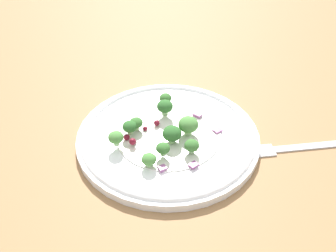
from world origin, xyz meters
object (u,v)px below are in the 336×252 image
(fork, at_px, (303,146))
(plate, at_px, (168,136))
(broccoli_floret_1, at_px, (172,134))
(broccoli_floret_0, at_px, (192,146))
(broccoli_floret_2, at_px, (166,98))

(fork, bearing_deg, plate, 176.32)
(broccoli_floret_1, relative_size, fork, 0.15)
(broccoli_floret_1, bearing_deg, broccoli_floret_0, -39.38)
(broccoli_floret_0, relative_size, broccoli_floret_2, 1.07)
(broccoli_floret_1, height_order, broccoli_floret_2, broccoli_floret_1)
(broccoli_floret_0, height_order, fork, broccoli_floret_0)
(broccoli_floret_0, bearing_deg, broccoli_floret_1, 140.62)
(broccoli_floret_0, xyz_separation_m, broccoli_floret_2, (-0.04, 0.11, -0.00))
(broccoli_floret_0, height_order, broccoli_floret_1, broccoli_floret_1)
(broccoli_floret_2, relative_size, fork, 0.11)
(broccoli_floret_2, bearing_deg, plate, -86.37)
(broccoli_floret_0, relative_size, broccoli_floret_1, 0.76)
(plate, bearing_deg, broccoli_floret_1, -73.00)
(plate, distance_m, broccoli_floret_0, 0.06)
(broccoli_floret_0, relative_size, fork, 0.11)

